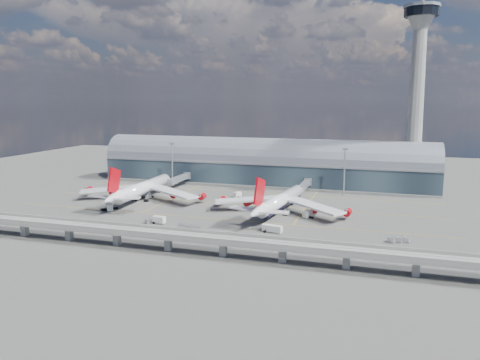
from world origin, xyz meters
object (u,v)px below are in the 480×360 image
(airliner_left, at_px, (141,189))
(service_truck_2, at_px, (272,229))
(service_truck_3, at_px, (309,214))
(cargo_train_0, at_px, (151,221))
(airliner_right, at_px, (280,202))
(service_truck_0, at_px, (110,206))
(floodlight_mast_right, at_px, (344,171))
(service_truck_4, at_px, (237,195))
(control_tower, at_px, (416,98))
(service_truck_1, at_px, (159,220))
(cargo_train_1, at_px, (190,228))
(cargo_train_2, at_px, (399,240))
(floodlight_mast_left, at_px, (172,163))
(service_truck_5, at_px, (148,195))

(airliner_left, xyz_separation_m, service_truck_2, (76.87, -36.26, -4.66))
(service_truck_3, distance_m, cargo_train_0, 68.48)
(airliner_right, xyz_separation_m, service_truck_0, (-77.59, -16.89, -3.78))
(floodlight_mast_right, relative_size, service_truck_4, 4.87)
(airliner_left, bearing_deg, floodlight_mast_right, 21.21)
(control_tower, height_order, airliner_left, control_tower)
(service_truck_1, bearing_deg, service_truck_0, 73.12)
(airliner_right, bearing_deg, service_truck_1, -137.08)
(floodlight_mast_right, relative_size, service_truck_3, 3.66)
(airliner_left, xyz_separation_m, service_truck_3, (87.00, -8.79, -4.53))
(service_truck_2, relative_size, cargo_train_1, 0.75)
(floodlight_mast_right, bearing_deg, cargo_train_2, -71.31)
(control_tower, xyz_separation_m, floodlight_mast_left, (-135.00, -28.00, -38.00))
(airliner_left, height_order, cargo_train_0, airliner_left)
(service_truck_0, distance_m, service_truck_3, 92.37)
(floodlight_mast_left, relative_size, airliner_right, 0.38)
(floodlight_mast_right, bearing_deg, control_tower, 38.66)
(cargo_train_2, bearing_deg, service_truck_0, 102.33)
(floodlight_mast_left, relative_size, cargo_train_1, 2.33)
(control_tower, relative_size, cargo_train_2, 12.59)
(airliner_left, relative_size, cargo_train_1, 6.40)
(cargo_train_2, bearing_deg, airliner_right, 77.63)
(service_truck_4, bearing_deg, service_truck_2, -40.60)
(floodlight_mast_left, xyz_separation_m, service_truck_2, (79.16, -77.98, -12.12))
(service_truck_0, height_order, cargo_train_0, service_truck_0)
(service_truck_4, xyz_separation_m, cargo_train_0, (-19.26, -60.08, -0.51))
(airliner_right, bearing_deg, cargo_train_2, -22.95)
(floodlight_mast_right, xyz_separation_m, airliner_right, (-24.43, -47.61, -8.13))
(airliner_left, distance_m, cargo_train_0, 46.03)
(control_tower, height_order, cargo_train_2, control_tower)
(service_truck_4, height_order, cargo_train_1, service_truck_4)
(floodlight_mast_left, distance_m, airliner_left, 42.44)
(service_truck_0, xyz_separation_m, service_truck_5, (3.90, 29.98, -0.27))
(cargo_train_2, bearing_deg, airliner_left, 92.00)
(airliner_right, distance_m, service_truck_1, 54.84)
(service_truck_3, relative_size, service_truck_4, 1.33)
(service_truck_2, height_order, service_truck_4, service_truck_2)
(service_truck_3, bearing_deg, service_truck_5, -161.42)
(floodlight_mast_left, xyz_separation_m, airliner_left, (2.29, -41.71, -7.47))
(control_tower, xyz_separation_m, airliner_left, (-132.71, -69.71, -45.47))
(airliner_right, height_order, service_truck_0, airliner_right)
(floodlight_mast_left, relative_size, service_truck_2, 3.10)
(service_truck_2, bearing_deg, service_truck_1, 103.09)
(floodlight_mast_right, distance_m, airliner_right, 54.12)
(cargo_train_0, distance_m, cargo_train_1, 20.23)
(service_truck_2, xyz_separation_m, service_truck_4, (-32.45, 58.16, -0.10))
(service_truck_0, bearing_deg, control_tower, -2.29)
(floodlight_mast_left, height_order, cargo_train_0, floodlight_mast_left)
(service_truck_5, bearing_deg, cargo_train_2, -63.52)
(service_truck_2, xyz_separation_m, service_truck_5, (-77.28, 43.45, -0.06))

